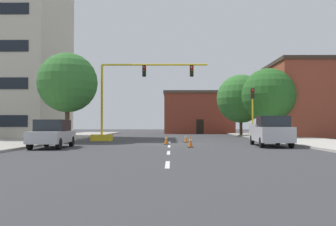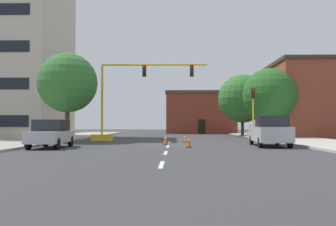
{
  "view_description": "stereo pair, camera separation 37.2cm",
  "coord_description": "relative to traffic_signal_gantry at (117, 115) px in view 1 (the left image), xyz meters",
  "views": [
    {
      "loc": [
        0.13,
        -27.29,
        1.45
      ],
      "look_at": [
        -0.14,
        4.35,
        2.43
      ],
      "focal_mm": 39.24,
      "sensor_mm": 36.0,
      "label": 1
    },
    {
      "loc": [
        0.5,
        -27.29,
        1.45
      ],
      "look_at": [
        -0.14,
        4.35,
        2.43
      ],
      "focal_mm": 39.24,
      "sensor_mm": 36.0,
      "label": 2
    }
  ],
  "objects": [
    {
      "name": "ground_plane",
      "position": [
        4.62,
        -5.07,
        -2.31
      ],
      "size": [
        160.0,
        160.0,
        0.0
      ],
      "primitive_type": "plane",
      "color": "#38383A"
    },
    {
      "name": "sidewalk_left",
      "position": [
        -6.9,
        2.93,
        -2.24
      ],
      "size": [
        6.0,
        56.0,
        0.14
      ],
      "primitive_type": "cube",
      "color": "#9E998E",
      "rests_on": "ground_plane"
    },
    {
      "name": "sidewalk_right",
      "position": [
        16.14,
        2.93,
        -2.24
      ],
      "size": [
        6.0,
        56.0,
        0.14
      ],
      "primitive_type": "cube",
      "color": "#B2ADA3",
      "rests_on": "ground_plane"
    },
    {
      "name": "lane_stripe_seg_0",
      "position": [
        4.62,
        -19.07,
        -2.31
      ],
      "size": [
        0.16,
        2.4,
        0.01
      ],
      "primitive_type": "cube",
      "color": "silver",
      "rests_on": "ground_plane"
    },
    {
      "name": "lane_stripe_seg_1",
      "position": [
        4.62,
        -13.57,
        -2.31
      ],
      "size": [
        0.16,
        2.4,
        0.01
      ],
      "primitive_type": "cube",
      "color": "silver",
      "rests_on": "ground_plane"
    },
    {
      "name": "lane_stripe_seg_2",
      "position": [
        4.62,
        -8.07,
        -2.31
      ],
      "size": [
        0.16,
        2.4,
        0.01
      ],
      "primitive_type": "cube",
      "color": "silver",
      "rests_on": "ground_plane"
    },
    {
      "name": "lane_stripe_seg_3",
      "position": [
        4.62,
        -2.57,
        -2.31
      ],
      "size": [
        0.16,
        2.4,
        0.01
      ],
      "primitive_type": "cube",
      "color": "silver",
      "rests_on": "ground_plane"
    },
    {
      "name": "building_tall_left",
      "position": [
        -13.96,
        7.52,
        8.45
      ],
      "size": [
        13.36,
        11.93,
        21.51
      ],
      "color": "beige",
      "rests_on": "ground_plane"
    },
    {
      "name": "building_brick_center",
      "position": [
        9.13,
        27.01,
        1.02
      ],
      "size": [
        11.13,
        7.77,
        6.65
      ],
      "color": "brown",
      "rests_on": "ground_plane"
    },
    {
      "name": "building_row_right",
      "position": [
        22.36,
        10.08,
        2.0
      ],
      "size": [
        12.06,
        9.59,
        8.61
      ],
      "color": "brown",
      "rests_on": "ground_plane"
    },
    {
      "name": "traffic_signal_gantry",
      "position": [
        0.0,
        0.0,
        0.0
      ],
      "size": [
        10.26,
        1.2,
        6.83
      ],
      "color": "yellow",
      "rests_on": "ground_plane"
    },
    {
      "name": "traffic_light_pole_right",
      "position": [
        12.35,
        1.83,
        1.21
      ],
      "size": [
        0.32,
        0.47,
        4.8
      ],
      "color": "yellow",
      "rests_on": "ground_plane"
    },
    {
      "name": "tree_right_far",
      "position": [
        13.39,
        13.02,
        2.31
      ],
      "size": [
        5.98,
        5.98,
        7.62
      ],
      "color": "#4C3823",
      "rests_on": "ground_plane"
    },
    {
      "name": "tree_left_near",
      "position": [
        -3.62,
        -2.9,
        2.5
      ],
      "size": [
        4.81,
        4.81,
        7.24
      ],
      "color": "#4C3823",
      "rests_on": "ground_plane"
    },
    {
      "name": "tree_right_mid",
      "position": [
        14.97,
        6.06,
        2.21
      ],
      "size": [
        5.61,
        5.61,
        7.34
      ],
      "color": "brown",
      "rests_on": "ground_plane"
    },
    {
      "name": "pickup_truck_silver",
      "position": [
        11.36,
        -7.89,
        -1.34
      ],
      "size": [
        2.34,
        5.52,
        1.99
      ],
      "color": "#BCBCC1",
      "rests_on": "ground_plane"
    },
    {
      "name": "sedan_silver_near_left",
      "position": [
        -2.57,
        -9.81,
        -1.43
      ],
      "size": [
        1.99,
        4.55,
        1.74
      ],
      "color": "#B7B7BC",
      "rests_on": "ground_plane"
    },
    {
      "name": "traffic_cone_roadside_a",
      "position": [
        4.39,
        -5.73,
        -1.96
      ],
      "size": [
        0.36,
        0.36,
        0.73
      ],
      "color": "black",
      "rests_on": "ground_plane"
    },
    {
      "name": "traffic_cone_roadside_b",
      "position": [
        5.94,
        -2.73,
        -1.98
      ],
      "size": [
        0.36,
        0.36,
        0.69
      ],
      "color": "black",
      "rests_on": "ground_plane"
    },
    {
      "name": "traffic_cone_roadside_c",
      "position": [
        5.97,
        -9.15,
        -1.96
      ],
      "size": [
        0.36,
        0.36,
        0.73
      ],
      "color": "black",
      "rests_on": "ground_plane"
    }
  ]
}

